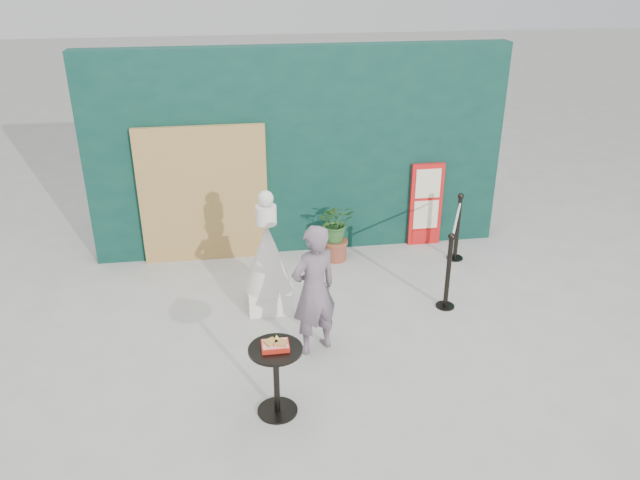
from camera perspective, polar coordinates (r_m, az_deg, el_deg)
The scene contains 10 objects.
ground at distance 6.96m, azimuth 1.55°, elevation -11.66°, with size 60.00×60.00×0.00m, color #ADAAA5.
back_wall at distance 9.10m, azimuth -1.90°, elevation 8.00°, with size 6.00×0.30×3.00m, color #092C28.
bamboo_fence at distance 9.01m, azimuth -10.58°, elevation 4.04°, with size 1.80×0.08×2.00m, color tan.
woman at distance 6.86m, azimuth -0.55°, elevation -4.58°, with size 0.56×0.37×1.54m, color slate.
menu_board at distance 9.60m, azimuth 9.66°, elevation 3.21°, with size 0.50×0.07×1.30m.
statue at distance 7.76m, azimuth -4.78°, elevation -1.98°, with size 0.62×0.62×1.58m.
cafe_table at distance 6.12m, azimuth -4.03°, elevation -11.78°, with size 0.52×0.52×0.75m.
food_basket at distance 5.95m, azimuth -4.10°, elevation -9.53°, with size 0.26×0.19×0.11m.
planter at distance 9.02m, azimuth 1.46°, elevation 1.17°, with size 0.52×0.45×0.89m.
stanchion_barrier at distance 8.61m, azimuth 12.09°, elevation -0.77°, with size 0.84×1.54×1.03m.
Camera 1 is at (-1.04, -5.49, 4.15)m, focal length 35.00 mm.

